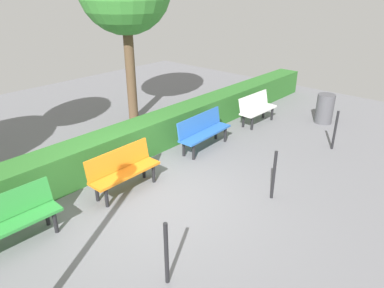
% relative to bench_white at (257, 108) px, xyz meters
% --- Properties ---
extents(ground_plane, '(18.94, 18.94, 0.00)m').
position_rel_bench_white_xyz_m(ground_plane, '(4.72, 0.74, -0.48)').
color(ground_plane, slate).
extents(bench_white, '(1.38, 0.50, 0.86)m').
position_rel_bench_white_xyz_m(bench_white, '(0.00, 0.00, 0.00)').
color(bench_white, white).
rests_on(bench_white, ground_plane).
extents(bench_blue, '(1.65, 0.53, 0.86)m').
position_rel_bench_white_xyz_m(bench_blue, '(2.38, -0.05, 0.01)').
color(bench_blue, blue).
rests_on(bench_blue, ground_plane).
extents(bench_orange, '(1.49, 0.47, 0.86)m').
position_rel_bench_white_xyz_m(bench_orange, '(4.96, 0.06, 0.00)').
color(bench_orange, orange).
rests_on(bench_orange, ground_plane).
extents(bench_green, '(1.55, 0.50, 0.86)m').
position_rel_bench_white_xyz_m(bench_green, '(7.18, 0.03, 0.00)').
color(bench_green, '#2D8C38').
rests_on(bench_green, ground_plane).
extents(hedge_row, '(14.94, 0.71, 0.80)m').
position_rel_bench_white_xyz_m(hedge_row, '(3.66, -0.98, -0.08)').
color(hedge_row, '#2D6B28').
rests_on(hedge_row, ground_plane).
extents(railing_post_near, '(0.06, 0.06, 1.00)m').
position_rel_bench_white_xyz_m(railing_post_near, '(0.28, 2.42, 0.02)').
color(railing_post_near, black).
rests_on(railing_post_near, ground_plane).
extents(railing_post_mid, '(0.06, 0.06, 1.00)m').
position_rel_bench_white_xyz_m(railing_post_mid, '(3.26, 2.42, 0.02)').
color(railing_post_mid, black).
rests_on(railing_post_mid, ground_plane).
extents(railing_post_far, '(0.06, 0.06, 1.00)m').
position_rel_bench_white_xyz_m(railing_post_far, '(6.10, 2.42, 0.02)').
color(railing_post_far, black).
rests_on(railing_post_far, ground_plane).
extents(trash_bin, '(0.50, 0.50, 0.86)m').
position_rel_bench_white_xyz_m(trash_bin, '(-1.37, 1.49, -0.05)').
color(trash_bin, '#4C4C51').
rests_on(trash_bin, ground_plane).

